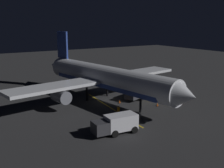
# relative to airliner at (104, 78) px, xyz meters

# --- Properties ---
(ground_plane) EXTENTS (180.00, 180.00, 0.20)m
(ground_plane) POSITION_rel_airliner_xyz_m (-0.09, 0.60, -4.27)
(ground_plane) COLOR #2B2B2D
(apron_guide_stripe) EXTENTS (2.28, 19.63, 0.01)m
(apron_guide_stripe) POSITION_rel_airliner_xyz_m (1.33, 4.60, -4.17)
(apron_guide_stripe) COLOR gold
(apron_guide_stripe) RESTS_ON ground_plane
(airliner) EXTENTS (35.08, 37.66, 11.91)m
(airliner) POSITION_rel_airliner_xyz_m (0.00, 0.00, 0.00)
(airliner) COLOR white
(airliner) RESTS_ON ground_plane
(baggage_truck) EXTENTS (5.96, 2.56, 2.40)m
(baggage_truck) POSITION_rel_airliner_xyz_m (6.34, 13.99, -2.94)
(baggage_truck) COLOR silver
(baggage_truck) RESTS_ON ground_plane
(catering_truck) EXTENTS (6.73, 4.01, 2.22)m
(catering_truck) POSITION_rel_airliner_xyz_m (-6.26, 2.36, -2.99)
(catering_truck) COLOR gold
(catering_truck) RESTS_ON ground_plane
(ground_crew_worker) EXTENTS (0.40, 0.40, 1.74)m
(ground_crew_worker) POSITION_rel_airliner_xyz_m (2.68, 8.85, -3.29)
(ground_crew_worker) COLOR black
(ground_crew_worker) RESTS_ON ground_plane
(traffic_cone_near_left) EXTENTS (0.50, 0.50, 0.55)m
(traffic_cone_near_left) POSITION_rel_airliner_xyz_m (-1.43, 2.95, -3.92)
(traffic_cone_near_left) COLOR #EA590F
(traffic_cone_near_left) RESTS_ON ground_plane
(traffic_cone_near_right) EXTENTS (0.50, 0.50, 0.55)m
(traffic_cone_near_right) POSITION_rel_airliner_xyz_m (-5.83, 7.80, -3.92)
(traffic_cone_near_right) COLOR #EA590F
(traffic_cone_near_right) RESTS_ON ground_plane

